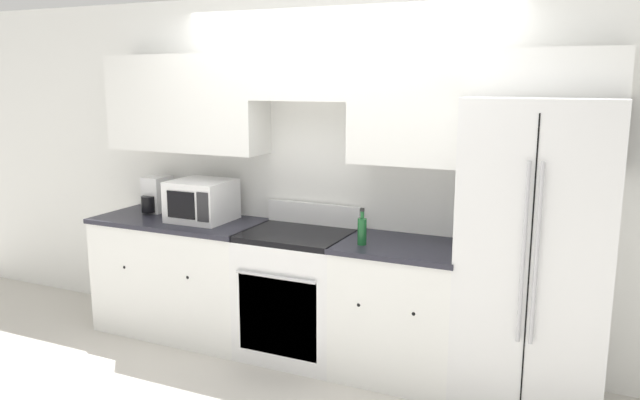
% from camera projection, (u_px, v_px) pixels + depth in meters
% --- Properties ---
extents(ground_plane, '(12.00, 12.00, 0.00)m').
position_uv_depth(ground_plane, '(301.00, 376.00, 4.26)').
color(ground_plane, beige).
extents(wall_back, '(8.00, 0.39, 2.60)m').
position_uv_depth(wall_back, '(337.00, 148.00, 4.49)').
color(wall_back, white).
rests_on(wall_back, ground_plane).
extents(lower_cabinets_left, '(1.34, 0.64, 0.92)m').
position_uv_depth(lower_cabinets_left, '(181.00, 275.00, 4.95)').
color(lower_cabinets_left, white).
rests_on(lower_cabinets_left, ground_plane).
extents(lower_cabinets_right, '(0.83, 0.64, 0.92)m').
position_uv_depth(lower_cabinets_right, '(400.00, 310.00, 4.21)').
color(lower_cabinets_right, white).
rests_on(lower_cabinets_right, ground_plane).
extents(oven_range, '(0.75, 0.65, 1.08)m').
position_uv_depth(oven_range, '(297.00, 293.00, 4.52)').
color(oven_range, white).
rests_on(oven_range, ground_plane).
extents(refrigerator, '(0.87, 0.77, 1.89)m').
position_uv_depth(refrigerator, '(536.00, 253.00, 3.82)').
color(refrigerator, white).
rests_on(refrigerator, ground_plane).
extents(microwave, '(0.44, 0.42, 0.31)m').
position_uv_depth(microwave, '(202.00, 200.00, 4.78)').
color(microwave, white).
rests_on(microwave, lower_cabinets_left).
extents(bottle, '(0.06, 0.06, 0.24)m').
position_uv_depth(bottle, '(362.00, 230.00, 4.09)').
color(bottle, '#195928').
rests_on(bottle, lower_cabinets_right).
extents(coffee_maker, '(0.16, 0.29, 0.29)m').
position_uv_depth(coffee_maker, '(156.00, 195.00, 5.10)').
color(coffee_maker, white).
rests_on(coffee_maker, lower_cabinets_left).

